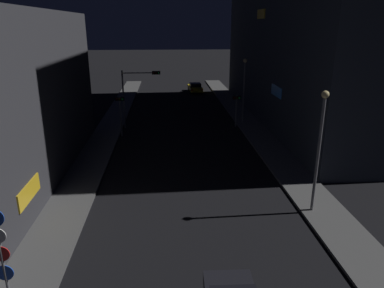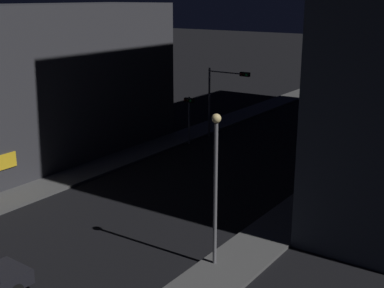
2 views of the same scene
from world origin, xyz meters
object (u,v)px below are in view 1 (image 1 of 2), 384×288
object	(u,v)px
far_car	(195,87)
traffic_light_left_kerb	(120,108)
street_lamp_near_block	(320,140)
street_lamp_far_block	(244,84)
traffic_light_right_kerb	(236,104)
sign_pole_left	(3,263)
traffic_light_overhead	(137,87)

from	to	relation	value
far_car	traffic_light_left_kerb	bearing A→B (deg)	-111.29
street_lamp_near_block	street_lamp_far_block	size ratio (longest dim) A/B	1.02
far_car	traffic_light_left_kerb	xyz separation A→B (m)	(-8.60, -22.07, 1.95)
traffic_light_right_kerb	street_lamp_near_block	world-z (taller)	street_lamp_near_block
sign_pole_left	street_lamp_far_block	bearing A→B (deg)	63.38
traffic_light_left_kerb	traffic_light_right_kerb	size ratio (longest dim) A/B	1.17
far_car	traffic_light_right_kerb	bearing A→B (deg)	-82.67
street_lamp_far_block	far_car	bearing A→B (deg)	100.48
traffic_light_overhead	sign_pole_left	size ratio (longest dim) A/B	1.23
traffic_light_overhead	traffic_light_right_kerb	bearing A→B (deg)	-1.97
traffic_light_overhead	sign_pole_left	bearing A→B (deg)	-95.18
traffic_light_right_kerb	sign_pole_left	world-z (taller)	sign_pole_left
sign_pole_left	traffic_light_overhead	bearing A→B (deg)	84.82
far_car	traffic_light_right_kerb	xyz separation A→B (m)	(2.52, -19.56, 1.60)
far_car	traffic_light_overhead	world-z (taller)	traffic_light_overhead
traffic_light_left_kerb	sign_pole_left	distance (m)	22.36
street_lamp_far_block	traffic_light_overhead	bearing A→B (deg)	-176.22
street_lamp_near_block	sign_pole_left	bearing A→B (deg)	-150.46
far_car	street_lamp_far_block	bearing A→B (deg)	-79.52
traffic_light_left_kerb	sign_pole_left	bearing A→B (deg)	-92.44
traffic_light_overhead	traffic_light_left_kerb	size ratio (longest dim) A/B	1.51
far_car	street_lamp_far_block	size ratio (longest dim) A/B	0.70
street_lamp_near_block	far_car	bearing A→B (deg)	95.20
traffic_light_right_kerb	street_lamp_near_block	bearing A→B (deg)	-87.20
traffic_light_overhead	street_lamp_far_block	world-z (taller)	street_lamp_far_block
traffic_light_right_kerb	street_lamp_near_block	xyz separation A→B (m)	(0.86, -17.52, 1.83)
sign_pole_left	traffic_light_right_kerb	bearing A→B (deg)	64.10
traffic_light_right_kerb	sign_pole_left	xyz separation A→B (m)	(-12.07, -24.85, 0.58)
traffic_light_overhead	far_car	bearing A→B (deg)	69.29
far_car	sign_pole_left	size ratio (longest dim) A/B	0.98
sign_pole_left	street_lamp_far_block	world-z (taller)	street_lamp_far_block
street_lamp_near_block	street_lamp_far_block	bearing A→B (deg)	89.84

